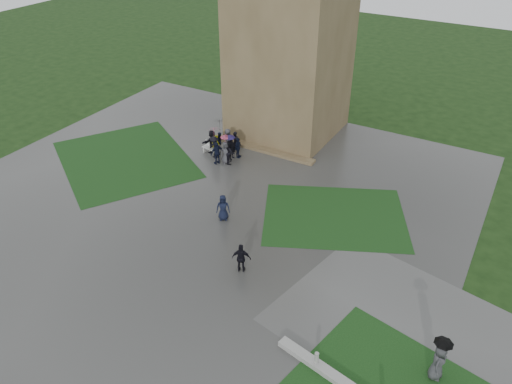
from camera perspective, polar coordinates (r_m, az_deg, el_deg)
The scene contains 11 objects.
ground at distance 32.57m, azimuth -8.47°, elevation -2.86°, with size 120.00×120.00×0.00m, color black.
plaza at distance 33.85m, azimuth -6.43°, elevation -1.16°, with size 34.00×34.00×0.02m, color #363634.
lawn_inset_left at distance 40.05m, azimuth -14.72°, elevation 3.64°, with size 11.00×9.00×0.01m, color #123311.
lawn_inset_right at distance 32.67m, azimuth 8.94°, elevation -2.73°, with size 9.00×7.00×0.01m, color #123311.
tower at distance 40.51m, azimuth 4.03°, elevation 18.65°, with size 8.00×8.00×18.00m, color brown.
tower_plinth at distance 40.00m, azimuth 0.72°, elevation 4.92°, with size 9.00×0.80×0.22m, color brown.
bench at distance 39.49m, azimuth -5.08°, elevation 5.00°, with size 1.66×0.76×0.93m.
visitor_cluster at distance 38.73m, azimuth -3.95°, elevation 5.59°, with size 3.13×3.44×2.59m.
pedestrian_mid at distance 31.58m, azimuth -3.79°, elevation -1.79°, with size 0.86×0.59×1.77m, color black.
pedestrian_near at distance 27.58m, azimuth -1.68°, elevation -7.56°, with size 1.06×0.60×1.81m, color black.
pedestrian_path at distance 23.78m, azimuth 20.25°, elevation -17.30°, with size 0.79×0.95×2.34m.
Camera 1 is at (17.25, -20.34, 18.69)m, focal length 35.00 mm.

